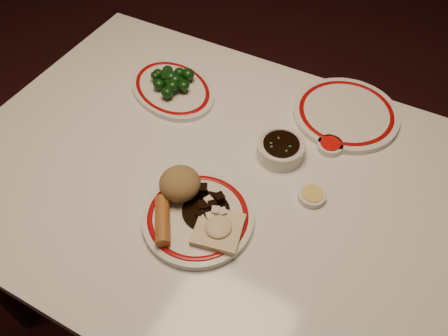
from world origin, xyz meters
TOP-DOWN VIEW (x-y plane):
  - ground at (0.00, 0.00)m, footprint 7.00×7.00m
  - dining_table at (0.00, 0.00)m, footprint 1.20×0.90m
  - main_plate at (0.05, -0.13)m, footprint 0.27×0.27m
  - rice_mound at (-0.01, -0.10)m, footprint 0.09×0.09m
  - spring_roll at (0.00, -0.19)m, footprint 0.09×0.11m
  - fried_wonton at (0.11, -0.15)m, footprint 0.11×0.11m
  - stirfry_heap at (0.07, -0.11)m, footprint 0.10×0.10m
  - broccoli_plate at (-0.22, 0.20)m, footprint 0.33×0.32m
  - broccoli_pile at (-0.22, 0.20)m, footprint 0.12×0.12m
  - soy_bowl at (0.14, 0.12)m, footprint 0.11×0.11m
  - sweet_sour_dish at (0.24, 0.20)m, footprint 0.06×0.06m
  - mustard_dish at (0.25, 0.04)m, footprint 0.06×0.06m
  - far_plate at (0.24, 0.33)m, footprint 0.34×0.34m

SIDE VIEW (x-z plane):
  - ground at x=0.00m, z-range 0.00..0.00m
  - dining_table at x=0.00m, z-range 0.28..1.03m
  - sweet_sour_dish at x=0.24m, z-range 0.75..0.77m
  - mustard_dish at x=0.25m, z-range 0.75..0.77m
  - broccoli_plate at x=-0.22m, z-range 0.75..0.77m
  - far_plate at x=0.24m, z-range 0.75..0.77m
  - main_plate at x=0.05m, z-range 0.75..0.77m
  - soy_bowl at x=0.14m, z-range 0.75..0.79m
  - stirfry_heap at x=0.07m, z-range 0.76..0.79m
  - fried_wonton at x=0.11m, z-range 0.77..0.79m
  - spring_roll at x=0.00m, z-range 0.77..0.80m
  - broccoli_pile at x=-0.22m, z-range 0.77..0.82m
  - rice_mound at x=-0.01m, z-range 0.77..0.83m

